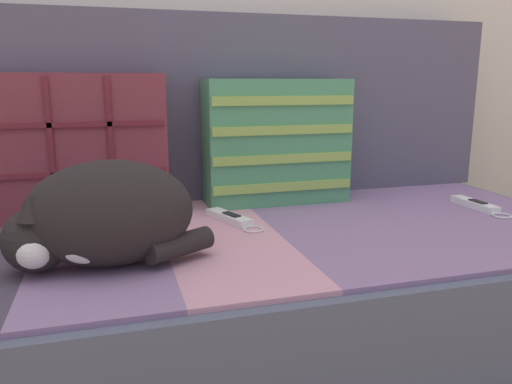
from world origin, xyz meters
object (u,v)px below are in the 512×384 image
at_px(couch, 217,307).
at_px(sleeping_cat, 100,218).
at_px(game_remote_near, 477,205).
at_px(game_remote_far, 231,218).
at_px(throw_pillow_striped, 276,142).
at_px(throw_pillow_quilted, 83,146).

height_order(couch, sleeping_cat, sleeping_cat).
height_order(sleeping_cat, game_remote_near, sleeping_cat).
relative_size(couch, game_remote_far, 9.42).
distance_m(couch, throw_pillow_striped, 0.48).
bearing_deg(throw_pillow_striped, game_remote_far, -135.69).
distance_m(throw_pillow_quilted, sleeping_cat, 0.41).
distance_m(couch, throw_pillow_quilted, 0.52).
xyz_separation_m(throw_pillow_striped, game_remote_near, (0.50, -0.23, -0.16)).
bearing_deg(game_remote_far, sleeping_cat, -142.95).
xyz_separation_m(throw_pillow_quilted, throw_pillow_striped, (0.51, -0.00, -0.01)).
relative_size(throw_pillow_quilted, game_remote_far, 2.01).
relative_size(throw_pillow_quilted, throw_pillow_striped, 1.02).
relative_size(throw_pillow_striped, game_remote_far, 1.97).
height_order(throw_pillow_striped, game_remote_far, throw_pillow_striped).
bearing_deg(throw_pillow_striped, throw_pillow_quilted, 179.95).
relative_size(throw_pillow_quilted, game_remote_near, 2.02).
distance_m(throw_pillow_striped, sleeping_cat, 0.62).
relative_size(couch, game_remote_near, 9.47).
distance_m(sleeping_cat, game_remote_far, 0.38).
bearing_deg(throw_pillow_quilted, throw_pillow_striped, -0.05).
bearing_deg(game_remote_near, couch, 179.36).
bearing_deg(throw_pillow_striped, couch, -135.22).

